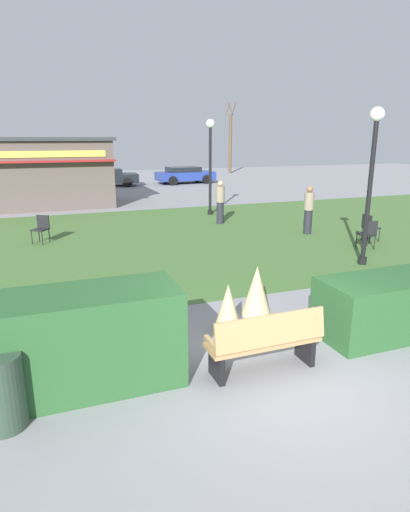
{
  "coord_description": "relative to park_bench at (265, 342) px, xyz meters",
  "views": [
    {
      "loc": [
        -3.04,
        -4.69,
        3.32
      ],
      "look_at": [
        -0.11,
        3.2,
        0.98
      ],
      "focal_mm": 30.17,
      "sensor_mm": 36.0,
      "label": 1
    }
  ],
  "objects": [
    {
      "name": "lawn_patch",
      "position": [
        0.27,
        8.84,
        -0.48
      ],
      "size": [
        36.0,
        12.0,
        0.01
      ],
      "primitive_type": "cube",
      "color": "#446B33",
      "rests_on": "ground_plane"
    },
    {
      "name": "lamppost_far",
      "position": [
        4.01,
        12.62,
        2.07
      ],
      "size": [
        0.36,
        0.36,
        4.04
      ],
      "color": "black",
      "rests_on": "ground_plane"
    },
    {
      "name": "person_standing",
      "position": [
        3.64,
        10.57,
        0.38
      ],
      "size": [
        0.34,
        0.34,
        1.69
      ],
      "rotation": [
        0.0,
        0.0,
        2.79
      ],
      "color": "#23232D",
      "rests_on": "ground_plane"
    },
    {
      "name": "cafe_chair_west",
      "position": [
        6.32,
        5.26,
        0.05
      ],
      "size": [
        0.5,
        0.5,
        0.89
      ],
      "color": "black",
      "rests_on": "ground_plane"
    },
    {
      "name": "ornamental_grass_behind_right",
      "position": [
        0.85,
        1.95,
        0.0
      ],
      "size": [
        0.57,
        0.57,
        0.97
      ],
      "primitive_type": "cone",
      "color": "#D1BC7F",
      "rests_on": "ground_plane"
    },
    {
      "name": "tree_left_bg",
      "position": [
        13.88,
        33.02,
        2.32
      ],
      "size": [
        0.91,
        0.96,
        6.33
      ],
      "color": "brown",
      "rests_on": "ground_plane"
    },
    {
      "name": "park_bench",
      "position": [
        0.0,
        0.0,
        0.0
      ],
      "size": [
        1.7,
        0.54,
        0.95
      ],
      "color": "tan",
      "rests_on": "ground_plane"
    },
    {
      "name": "parked_car_center_slot",
      "position": [
        1.29,
        25.58,
        0.16
      ],
      "size": [
        4.29,
        2.23,
        1.2
      ],
      "color": "black",
      "rests_on": "ground_plane"
    },
    {
      "name": "ornamental_grass_behind_left",
      "position": [
        -0.0,
        1.36,
        -0.03
      ],
      "size": [
        0.54,
        0.54,
        0.9
      ],
      "primitive_type": "cone",
      "color": "#D1BC7F",
      "rests_on": "ground_plane"
    },
    {
      "name": "ground_plane",
      "position": [
        0.27,
        -0.27,
        -0.48
      ],
      "size": [
        80.0,
        80.0,
        0.0
      ],
      "primitive_type": "plane",
      "color": "gray"
    },
    {
      "name": "hedge_right",
      "position": [
        2.75,
        0.41,
        0.03
      ],
      "size": [
        2.74,
        1.1,
        1.02
      ],
      "primitive_type": "cube",
      "color": "#28562B",
      "rests_on": "ground_plane"
    },
    {
      "name": "cafe_chair_center",
      "position": [
        7.05,
        6.07,
        0.05
      ],
      "size": [
        0.44,
        0.44,
        0.89
      ],
      "color": "black",
      "rests_on": "ground_plane"
    },
    {
      "name": "parked_car_west_slot",
      "position": [
        -3.7,
        25.58,
        0.16
      ],
      "size": [
        4.32,
        2.28,
        1.2
      ],
      "color": "#2D6638",
      "rests_on": "ground_plane"
    },
    {
      "name": "trash_bin",
      "position": [
        -3.46,
        -0.03,
        -0.02
      ],
      "size": [
        0.52,
        0.52,
        0.93
      ],
      "primitive_type": "cylinder",
      "color": "#2D4233",
      "rests_on": "ground_plane"
    },
    {
      "name": "parked_car_east_slot",
      "position": [
        7.0,
        25.58,
        0.16
      ],
      "size": [
        4.3,
        2.25,
        1.2
      ],
      "color": "navy",
      "rests_on": "ground_plane"
    },
    {
      "name": "hedge_left",
      "position": [
        -2.31,
        0.56,
        0.2
      ],
      "size": [
        2.29,
        1.1,
        1.35
      ],
      "primitive_type": "cube",
      "color": "#28562B",
      "rests_on": "ground_plane"
    },
    {
      "name": "person_strolling",
      "position": [
        5.84,
        7.76,
        0.38
      ],
      "size": [
        0.34,
        0.34,
        1.69
      ],
      "rotation": [
        0.0,
        0.0,
        5.38
      ],
      "color": "#23232D",
      "rests_on": "ground_plane"
    },
    {
      "name": "cafe_chair_north",
      "position": [
        -2.98,
        9.61,
        0.05
      ],
      "size": [
        0.61,
        0.61,
        0.89
      ],
      "color": "black",
      "rests_on": "ground_plane"
    },
    {
      "name": "food_kiosk",
      "position": [
        -3.3,
        17.87,
        1.18
      ],
      "size": [
        7.7,
        4.65,
        3.31
      ],
      "color": "#594C47",
      "rests_on": "ground_plane"
    },
    {
      "name": "lamppost_mid",
      "position": [
        5.1,
        3.99,
        2.07
      ],
      "size": [
        0.36,
        0.36,
        4.04
      ],
      "color": "black",
      "rests_on": "ground_plane"
    }
  ]
}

